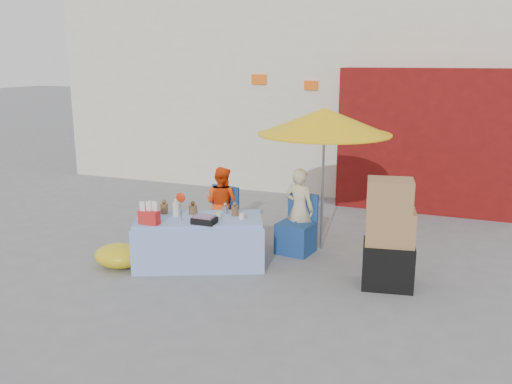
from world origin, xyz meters
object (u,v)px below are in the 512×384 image
at_px(chair_right, 296,235).
at_px(market_table, 199,241).
at_px(box_stack, 389,238).
at_px(umbrella, 324,122).
at_px(vendor_beige, 299,209).
at_px(vendor_orange, 222,204).
at_px(chair_left, 219,226).

bearing_deg(chair_right, market_table, -130.16).
relative_size(chair_right, box_stack, 0.62).
height_order(market_table, umbrella, umbrella).
bearing_deg(vendor_beige, vendor_orange, 9.03).
relative_size(market_table, vendor_beige, 1.56).
distance_m(market_table, vendor_beige, 1.56).
xyz_separation_m(market_table, umbrella, (1.40, 1.23, 1.55)).
height_order(umbrella, box_stack, umbrella).
height_order(chair_left, box_stack, box_stack).
distance_m(vendor_orange, umbrella, 2.04).
bearing_deg(market_table, chair_left, 75.17).
bearing_deg(chair_right, umbrella, 52.74).
bearing_deg(market_table, umbrella, 17.54).
bearing_deg(vendor_beige, umbrella, -144.41).
relative_size(market_table, chair_right, 2.26).
height_order(market_table, chair_right, market_table).
bearing_deg(box_stack, chair_left, 164.14).
relative_size(chair_left, umbrella, 0.41).
bearing_deg(chair_right, chair_left, -170.97).
bearing_deg(market_table, vendor_beige, 20.75).
xyz_separation_m(market_table, box_stack, (2.51, 0.19, 0.29)).
bearing_deg(vendor_beige, market_table, 53.69).
relative_size(vendor_beige, umbrella, 0.59).
height_order(chair_right, vendor_beige, vendor_beige).
bearing_deg(chair_left, market_table, -71.89).
bearing_deg(vendor_orange, chair_right, -177.10).
xyz_separation_m(chair_left, vendor_beige, (1.25, 0.13, 0.36)).
bearing_deg(vendor_beige, chair_right, 100.08).
distance_m(chair_left, vendor_beige, 1.31).
bearing_deg(vendor_beige, box_stack, 156.80).
distance_m(market_table, box_stack, 2.53).
relative_size(umbrella, box_stack, 1.53).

